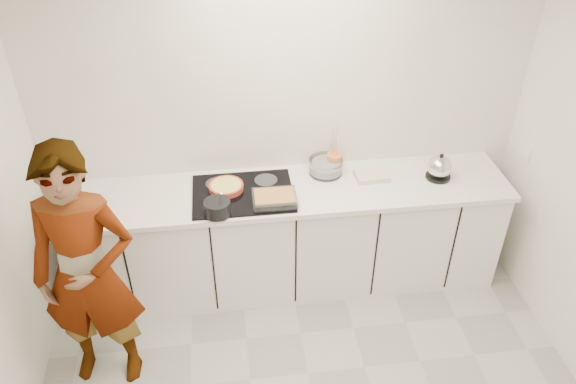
{
  "coord_description": "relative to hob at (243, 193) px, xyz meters",
  "views": [
    {
      "loc": [
        -0.45,
        -2.03,
        3.26
      ],
      "look_at": [
        -0.05,
        1.05,
        1.05
      ],
      "focal_mm": 35.0,
      "sensor_mm": 36.0,
      "label": 1
    }
  ],
  "objects": [
    {
      "name": "baking_dish",
      "position": [
        0.21,
        -0.14,
        0.04
      ],
      "size": [
        0.31,
        0.23,
        0.06
      ],
      "color": "silver",
      "rests_on": "hob"
    },
    {
      "name": "kettle",
      "position": [
        1.46,
        0.03,
        0.08
      ],
      "size": [
        0.21,
        0.21,
        0.21
      ],
      "color": "black",
      "rests_on": "countertop"
    },
    {
      "name": "saucepan",
      "position": [
        -0.18,
        -0.22,
        0.06
      ],
      "size": [
        0.22,
        0.22,
        0.17
      ],
      "color": "black",
      "rests_on": "hob"
    },
    {
      "name": "tart_dish",
      "position": [
        -0.12,
        0.06,
        0.03
      ],
      "size": [
        0.29,
        0.29,
        0.04
      ],
      "color": "#A03B29",
      "rests_on": "hob"
    },
    {
      "name": "countertop",
      "position": [
        0.35,
        0.02,
        -0.03
      ],
      "size": [
        3.24,
        0.64,
        0.04
      ],
      "primitive_type": "cube",
      "color": "white",
      "rests_on": "base_cabinets"
    },
    {
      "name": "base_cabinets",
      "position": [
        0.35,
        0.02,
        -0.48
      ],
      "size": [
        3.2,
        0.58,
        0.87
      ],
      "primitive_type": "cube",
      "color": "white",
      "rests_on": "floor"
    },
    {
      "name": "mixing_bowl",
      "position": [
        0.64,
        0.2,
        0.05
      ],
      "size": [
        0.32,
        0.32,
        0.12
      ],
      "color": "silver",
      "rests_on": "countertop"
    },
    {
      "name": "cook",
      "position": [
        -0.99,
        -0.68,
        -0.03
      ],
      "size": [
        0.69,
        0.49,
        1.78
      ],
      "primitive_type": "imported",
      "rotation": [
        0.0,
        0.0,
        -0.11
      ],
      "color": "white",
      "rests_on": "floor"
    },
    {
      "name": "hob",
      "position": [
        0.0,
        0.0,
        0.0
      ],
      "size": [
        0.72,
        0.54,
        0.01
      ],
      "primitive_type": "cube",
      "color": "black",
      "rests_on": "countertop"
    },
    {
      "name": "utensil_crock",
      "position": [
        0.71,
        0.23,
        0.06
      ],
      "size": [
        0.12,
        0.12,
        0.14
      ],
      "primitive_type": "cylinder",
      "rotation": [
        0.0,
        0.0,
        -0.09
      ],
      "color": "orange",
      "rests_on": "countertop"
    },
    {
      "name": "wall_back",
      "position": [
        0.35,
        0.34,
        0.38
      ],
      "size": [
        3.6,
        0.0,
        2.6
      ],
      "primitive_type": "cube",
      "color": "white",
      "rests_on": "ground"
    },
    {
      "name": "ceiling",
      "position": [
        0.35,
        -1.26,
        1.68
      ],
      "size": [
        3.6,
        3.2,
        0.0
      ],
      "primitive_type": "cube",
      "color": "white",
      "rests_on": "wall_back"
    },
    {
      "name": "tea_towel",
      "position": [
        0.97,
        0.09,
        0.01
      ],
      "size": [
        0.25,
        0.19,
        0.04
      ],
      "primitive_type": "cube",
      "rotation": [
        0.0,
        0.0,
        0.06
      ],
      "color": "white",
      "rests_on": "countertop"
    }
  ]
}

